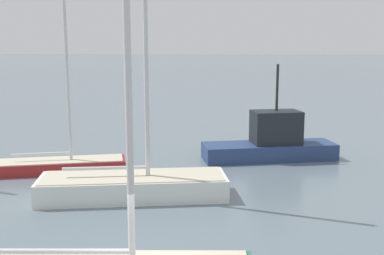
# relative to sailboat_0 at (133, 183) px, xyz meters

# --- Properties ---
(sailboat_0) EXTENTS (7.32, 3.30, 10.98)m
(sailboat_0) POSITION_rel_sailboat_0_xyz_m (0.00, 0.00, 0.00)
(sailboat_0) COLOR white
(sailboat_0) RESTS_ON ground_plane
(sailboat_4) EXTENTS (6.03, 2.98, 9.45)m
(sailboat_4) POSITION_rel_sailboat_0_xyz_m (-4.05, 3.38, -0.12)
(sailboat_4) COLOR maroon
(sailboat_4) RESTS_ON ground_plane
(fishing_boat_1) EXTENTS (6.97, 3.44, 4.82)m
(fishing_boat_1) POSITION_rel_sailboat_0_xyz_m (5.78, 6.59, 0.30)
(fishing_boat_1) COLOR navy
(fishing_boat_1) RESTS_ON ground_plane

